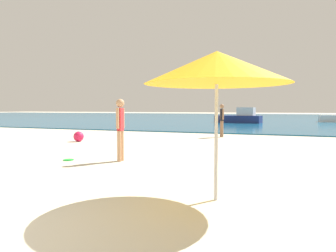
% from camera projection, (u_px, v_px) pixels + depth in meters
% --- Properties ---
extents(water, '(160.00, 60.00, 0.06)m').
position_uv_depth(water, '(265.00, 118.00, 44.43)').
color(water, '#14567F').
rests_on(water, ground).
extents(person_standing, '(0.21, 0.36, 1.58)m').
position_uv_depth(person_standing, '(120.00, 126.00, 7.97)').
color(person_standing, tan).
rests_on(person_standing, ground).
extents(frisbee, '(0.26, 0.26, 0.03)m').
position_uv_depth(frisbee, '(69.00, 160.00, 8.13)').
color(frisbee, green).
rests_on(frisbee, ground).
extents(person_distant, '(0.24, 0.30, 1.55)m').
position_uv_depth(person_distant, '(222.00, 118.00, 14.68)').
color(person_distant, '#936B4C').
rests_on(person_distant, ground).
extents(boat_near, '(4.20, 1.90, 1.38)m').
position_uv_depth(boat_near, '(240.00, 117.00, 28.05)').
color(boat_near, navy).
rests_on(boat_near, water).
extents(beach_ball, '(0.41, 0.41, 0.41)m').
position_uv_depth(beach_ball, '(79.00, 136.00, 12.72)').
color(beach_ball, '#E51E4C').
rests_on(beach_ball, ground).
extents(beach_umbrella, '(2.10, 2.10, 2.17)m').
position_uv_depth(beach_umbrella, '(217.00, 68.00, 4.51)').
color(beach_umbrella, '#B7B7BC').
rests_on(beach_umbrella, ground).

